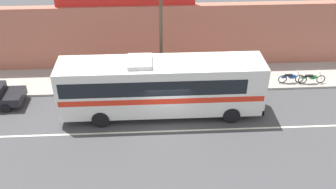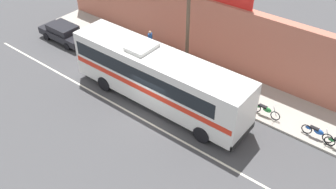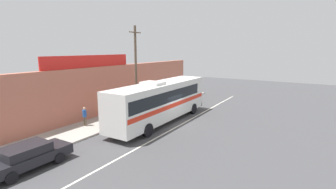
{
  "view_description": "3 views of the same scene",
  "coord_description": "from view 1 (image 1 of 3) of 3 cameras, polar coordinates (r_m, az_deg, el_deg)",
  "views": [
    {
      "loc": [
        -0.98,
        -18.48,
        13.94
      ],
      "look_at": [
        0.05,
        0.63,
        1.65
      ],
      "focal_mm": 40.79,
      "sensor_mm": 36.0,
      "label": 1
    },
    {
      "loc": [
        11.47,
        -12.82,
        14.78
      ],
      "look_at": [
        0.73,
        0.74,
        1.35
      ],
      "focal_mm": 38.86,
      "sensor_mm": 36.0,
      "label": 2
    },
    {
      "loc": [
        -18.05,
        -10.48,
        6.46
      ],
      "look_at": [
        2.38,
        2.01,
        1.99
      ],
      "focal_mm": 26.18,
      "sensor_mm": 36.0,
      "label": 3
    }
  ],
  "objects": [
    {
      "name": "ground_plane",
      "position": [
        23.17,
        -0.04,
        -4.27
      ],
      "size": [
        70.0,
        70.0,
        0.0
      ],
      "primitive_type": "plane",
      "color": "#444447"
    },
    {
      "name": "sidewalk_slab",
      "position": [
        27.46,
        -0.61,
        2.38
      ],
      "size": [
        30.0,
        3.6,
        0.14
      ],
      "primitive_type": "cube",
      "color": "#A8A399",
      "rests_on": "ground_plane"
    },
    {
      "name": "storefront_facade",
      "position": [
        28.31,
        -0.84,
        8.66
      ],
      "size": [
        30.0,
        0.7,
        4.8
      ],
      "primitive_type": "cube",
      "color": "#B26651",
      "rests_on": "ground_plane"
    },
    {
      "name": "road_center_stripe",
      "position": [
        22.53,
        0.07,
        -5.49
      ],
      "size": [
        30.0,
        0.14,
        0.01
      ],
      "primitive_type": "cube",
      "color": "silver",
      "rests_on": "ground_plane"
    },
    {
      "name": "intercity_bus",
      "position": [
        22.89,
        -1.22,
        1.47
      ],
      "size": [
        12.22,
        2.68,
        3.78
      ],
      "color": "silver",
      "rests_on": "ground_plane"
    },
    {
      "name": "utility_pole",
      "position": [
        24.33,
        -1.07,
        9.81
      ],
      "size": [
        1.6,
        0.22,
        8.39
      ],
      "color": "brown",
      "rests_on": "sidewalk_slab"
    },
    {
      "name": "motorcycle_orange",
      "position": [
        28.38,
        20.66,
        2.32
      ],
      "size": [
        1.92,
        0.56,
        0.94
      ],
      "color": "black",
      "rests_on": "sidewalk_slab"
    },
    {
      "name": "motorcycle_purple",
      "position": [
        27.97,
        17.87,
        2.44
      ],
      "size": [
        1.82,
        0.56,
        0.94
      ],
      "color": "black",
      "rests_on": "sidewalk_slab"
    },
    {
      "name": "motorcycle_blue",
      "position": [
        27.0,
        11.63,
        2.29
      ],
      "size": [
        1.88,
        0.56,
        0.94
      ],
      "color": "black",
      "rests_on": "sidewalk_slab"
    },
    {
      "name": "pedestrian_by_curb",
      "position": [
        27.65,
        -10.94,
        4.32
      ],
      "size": [
        0.3,
        0.48,
        1.6
      ],
      "color": "brown",
      "rests_on": "sidewalk_slab"
    },
    {
      "name": "pedestrian_near_shop",
      "position": [
        26.41,
        -6.1,
        3.59
      ],
      "size": [
        0.3,
        0.48,
        1.75
      ],
      "color": "navy",
      "rests_on": "sidewalk_slab"
    }
  ]
}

